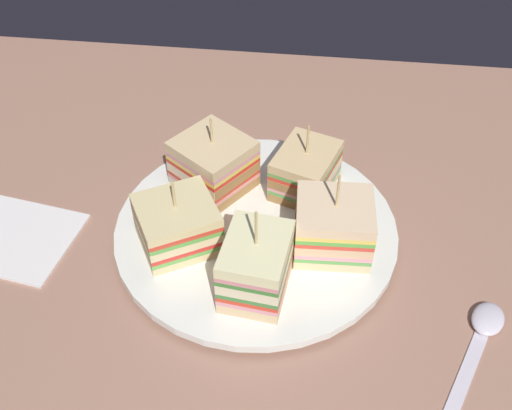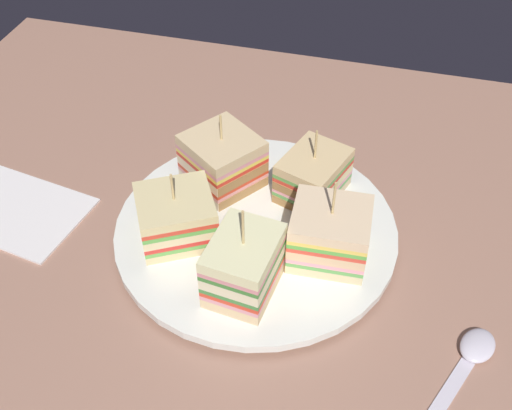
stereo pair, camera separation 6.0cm
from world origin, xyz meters
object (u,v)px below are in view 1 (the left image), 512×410
Objects in this scene: plate at (256,231)px; sandwich_wedge_2 at (256,266)px; sandwich_wedge_0 at (214,164)px; napkin at (6,235)px; spoon at (482,333)px; sandwich_wedge_1 at (178,225)px; sandwich_wedge_3 at (333,226)px; sandwich_wedge_4 at (305,171)px.

sandwich_wedge_2 is at bearing 97.05° from plate.
sandwich_wedge_0 reaches higher than napkin.
sandwich_wedge_2 is at bearing 109.18° from spoon.
sandwich_wedge_1 is 18.95cm from napkin.
sandwich_wedge_1 is at bearing 179.87° from napkin.
sandwich_wedge_1 is 1.04× the size of sandwich_wedge_3.
sandwich_wedge_2 is 1.13× the size of sandwich_wedge_4.
plate is at bearing -12.44° from sandwich_wedge_0.
sandwich_wedge_2 is 1.06× the size of sandwich_wedge_3.
napkin is (47.33, -6.48, -0.16)cm from spoon.
sandwich_wedge_3 is 0.64× the size of spoon.
sandwich_wedge_1 is 0.98× the size of sandwich_wedge_2.
sandwich_wedge_1 is (7.23, 3.06, 3.09)cm from plate.
plate reaches higher than spoon.
sandwich_wedge_2 is 21.08cm from spoon.
sandwich_wedge_4 is (-11.72, -9.50, -0.03)cm from sandwich_wedge_1.
sandwich_wedge_0 is 1.07× the size of sandwich_wedge_3.
napkin is (33.43, 1.21, -4.17)cm from sandwich_wedge_3.
plate is 8.59cm from sandwich_wedge_0.
sandwich_wedge_0 is at bearing 47.90° from sandwich_wedge_1.
sandwich_wedge_3 is at bearing -177.93° from napkin.
sandwich_wedge_3 is (-6.68, -5.98, -0.23)cm from sandwich_wedge_2.
sandwich_wedge_0 is 0.69× the size of spoon.
sandwich_wedge_2 is 8.97cm from sandwich_wedge_3.
sandwich_wedge_2 is 0.70× the size of napkin.
sandwich_wedge_3 is at bearing 84.97° from spoon.
napkin is at bearing 106.13° from spoon.
sandwich_wedge_1 is 1.11× the size of sandwich_wedge_4.
sandwich_wedge_0 is 1.13× the size of sandwich_wedge_4.
sandwich_wedge_3 is at bearing 4.99° from sandwich_wedge_0.
sandwich_wedge_3 reaches higher than sandwich_wedge_0.
sandwich_wedge_3 is at bearing -24.67° from sandwich_wedge_1.
sandwich_wedge_1 is 0.69× the size of napkin.
sandwich_wedge_2 is 14.68cm from sandwich_wedge_4.
sandwich_wedge_0 reaches higher than sandwich_wedge_4.
sandwich_wedge_2 reaches higher than plate.
napkin is (30.27, 9.46, -3.81)cm from sandwich_wedge_4.
sandwich_wedge_2 is at bearing 169.88° from napkin.
sandwich_wedge_4 is at bearing -71.94° from sandwich_wedge_3.
sandwich_wedge_4 is 0.61× the size of spoon.
sandwich_wedge_1 is (2.00, 8.91, -0.40)cm from sandwich_wedge_0.
sandwich_wedge_0 reaches higher than sandwich_wedge_1.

